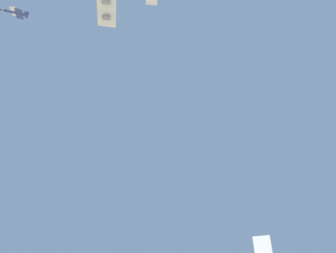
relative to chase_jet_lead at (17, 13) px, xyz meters
name	(u,v)px	position (x,y,z in m)	size (l,w,h in m)	color
chase_jet_lead	(17,13)	(0.00, 0.00, 0.00)	(11.07, 14.16, 4.00)	#38478C
chase_jet_left_wing	(12,11)	(21.28, -1.47, 20.38)	(12.59, 13.07, 4.00)	silver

